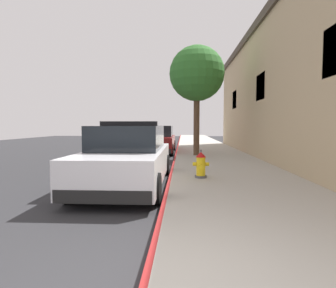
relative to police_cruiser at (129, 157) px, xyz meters
name	(u,v)px	position (x,y,z in m)	size (l,w,h in m)	color
ground_plane	(81,163)	(-3.13, 4.99, -0.84)	(30.22, 60.00, 0.20)	#2B2B2D
sidewalk_pavement	(217,160)	(2.87, 4.99, -0.66)	(3.53, 60.00, 0.16)	#ADA89E
curb_painted_edge	(175,160)	(1.06, 4.99, -0.66)	(0.08, 60.00, 0.16)	maroon
storefront_building	(329,89)	(7.43, 4.87, 2.35)	(5.82, 21.37, 6.16)	tan
police_cruiser	(129,157)	(0.00, 0.00, 0.00)	(1.94, 4.84, 1.68)	white
parked_car_silver_ahead	(158,140)	(-0.04, 8.86, 0.00)	(1.94, 4.84, 1.56)	maroon
fire_hydrant	(201,165)	(1.89, 0.36, -0.23)	(0.44, 0.40, 0.76)	#4C4C51
street_tree	(197,74)	(2.05, 6.22, 3.24)	(2.59, 2.59, 5.15)	brown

